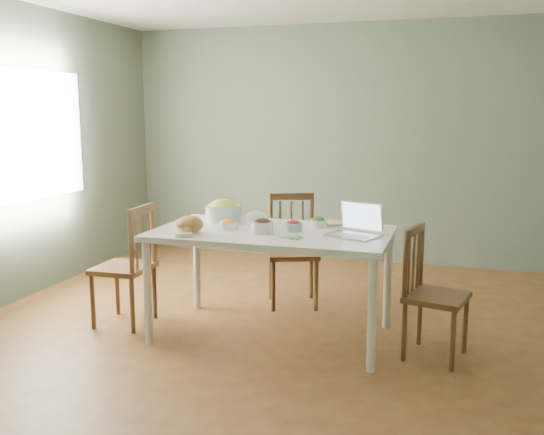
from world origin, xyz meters
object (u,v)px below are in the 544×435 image
(bowl_squash, at_px, (223,210))
(laptop, at_px, (352,220))
(dining_table, at_px, (272,284))
(chair_right, at_px, (437,294))
(chair_left, at_px, (123,265))
(chair_far, at_px, (293,251))
(bread_boule, at_px, (190,224))

(bowl_squash, relative_size, laptop, 0.86)
(dining_table, distance_m, chair_right, 1.23)
(chair_right, height_order, bowl_squash, bowl_squash)
(chair_left, bearing_deg, bowl_squash, 116.42)
(chair_left, distance_m, laptop, 1.90)
(chair_far, xyz_separation_m, bowl_squash, (-0.46, -0.50, 0.42))
(chair_far, relative_size, laptop, 2.85)
(chair_right, bearing_deg, bread_boule, 110.59)
(chair_right, bearing_deg, laptop, 102.63)
(chair_far, height_order, chair_right, chair_far)
(chair_left, xyz_separation_m, bread_boule, (0.68, -0.17, 0.40))
(chair_far, bearing_deg, chair_left, -164.02)
(dining_table, bearing_deg, chair_far, 93.45)
(chair_left, bearing_deg, laptop, 90.53)
(chair_left, relative_size, laptop, 2.84)
(chair_far, height_order, laptop, laptop)
(dining_table, height_order, chair_far, chair_far)
(chair_right, height_order, bread_boule, bread_boule)
(chair_far, bearing_deg, chair_right, -54.25)
(chair_right, bearing_deg, dining_table, 100.93)
(dining_table, relative_size, chair_right, 1.91)
(chair_left, xyz_separation_m, chair_right, (2.46, 0.04, -0.03))
(chair_right, xyz_separation_m, laptop, (-0.61, 0.01, 0.49))
(chair_left, xyz_separation_m, bowl_squash, (0.73, 0.38, 0.43))
(bowl_squash, bearing_deg, chair_right, -11.07)
(dining_table, relative_size, bowl_squash, 5.95)
(bread_boule, bearing_deg, dining_table, 26.39)
(laptop, bearing_deg, chair_far, 147.93)
(chair_left, relative_size, bread_boule, 4.90)
(chair_right, bearing_deg, bowl_squash, 92.61)
(chair_far, distance_m, laptop, 1.16)
(chair_left, relative_size, chair_right, 1.06)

